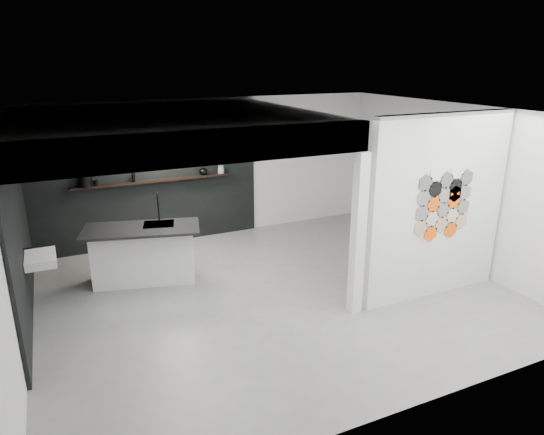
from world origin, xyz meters
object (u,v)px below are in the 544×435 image
Objects in this scene: bottle_dark at (134,178)px; partition_panel at (438,208)px; wall_basin at (41,259)px; stockpot at (85,181)px; utensil_cup at (96,183)px; kettle at (203,171)px; glass_bowl at (221,171)px; glass_vase at (221,169)px; kitchen_island at (144,253)px.

partition_panel is at bearing -45.52° from bottle_dark.
wall_basin is (-5.46, 1.80, -0.55)m from partition_panel.
stockpot reaches higher than utensil_cup.
kettle is 0.37m from glass_bowl.
stockpot is 2.57m from glass_vase.
kettle is 1.35m from bottle_dark.
bottle_dark reaches higher than glass_bowl.
glass_vase reaches higher than kitchen_island.
partition_panel reaches higher than utensil_cup.
bottle_dark is at bearing 0.00° from utensil_cup.
glass_vase is at bearing 31.35° from wall_basin.
partition_panel is at bearing -39.75° from stockpot.
partition_panel reaches higher than kettle.
utensil_cup is at bearing 180.00° from bottle_dark.
kitchen_island is at bearing -128.01° from kettle.
kettle is at bearing 34.34° from wall_basin.
glass_vase reaches higher than wall_basin.
kitchen_island is 12.68× the size of glass_vase.
glass_vase is 2.40m from utensil_cup.
partition_panel is at bearing -61.77° from glass_vase.
wall_basin is 0.31× the size of kitchen_island.
kitchen_island is at bearing -96.32° from bottle_dark.
kitchen_island is 19.96× the size of utensil_cup.
partition_panel is at bearing -51.45° from kettle.
stockpot is at bearing 180.00° from utensil_cup.
glass_bowl is 2.40m from utensil_cup.
kettle is 0.37m from glass_vase.
bottle_dark is (0.17, 1.57, 0.91)m from kitchen_island.
kitchen_island reaches higher than glass_bowl.
wall_basin is 4.00m from glass_bowl.
wall_basin is at bearing 161.77° from partition_panel.
utensil_cup is (-0.67, 0.00, -0.03)m from bottle_dark.
bottle_dark is (0.85, 0.00, -0.02)m from stockpot.
kettle is at bearing 180.00° from glass_bowl.
glass_vase is at bearing 0.00° from utensil_cup.
glass_bowl is (1.89, 1.57, 0.87)m from kitchen_island.
wall_basin is 1.62m from kitchen_island.
kettle reaches higher than utensil_cup.
glass_vase is (0.37, 0.00, 0.01)m from kettle.
wall_basin is at bearing -148.65° from glass_vase.
glass_bowl is at bearing 0.00° from bottle_dark.
stockpot is 1.53× the size of kettle.
bottle_dark is (-3.80, 3.87, 0.00)m from partition_panel.
wall_basin is at bearing -148.65° from glass_bowl.
stockpot is at bearing 180.00° from bottle_dark.
bottle_dark reaches higher than glass_vase.
partition_panel reaches higher than kitchen_island.
kettle is (2.20, 0.00, -0.03)m from stockpot.
glass_vase is at bearing 118.23° from partition_panel.
glass_bowl is at bearing 31.35° from wall_basin.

